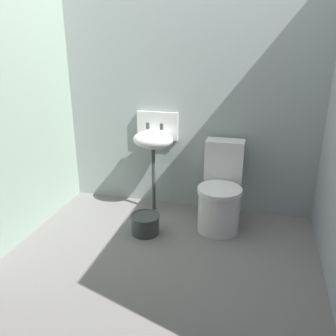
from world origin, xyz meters
TOP-DOWN VIEW (x-y plane):
  - ground_plane at (0.00, 0.00)m, footprint 2.91×2.50m
  - wall_back at (0.00, 1.10)m, footprint 2.91×0.10m
  - wall_left at (-1.30, 0.10)m, footprint 0.10×2.30m
  - toilet_near_wall at (0.39, 0.70)m, footprint 0.40×0.59m
  - sink at (-0.30, 0.89)m, footprint 0.42×0.35m
  - bucket at (-0.24, 0.38)m, footprint 0.27×0.27m

SIDE VIEW (x-z plane):
  - ground_plane at x=0.00m, z-range -0.08..0.00m
  - bucket at x=-0.24m, z-range 0.00..0.19m
  - toilet_near_wall at x=0.39m, z-range -0.07..0.71m
  - sink at x=-0.30m, z-range 0.26..1.25m
  - wall_back at x=0.00m, z-range 0.00..2.34m
  - wall_left at x=-1.30m, z-range 0.00..2.34m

